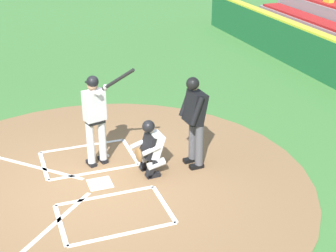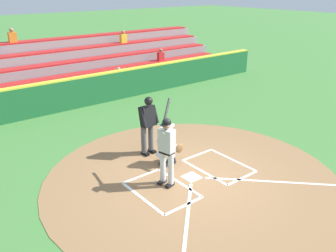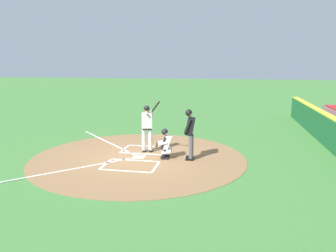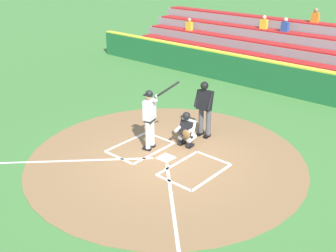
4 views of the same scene
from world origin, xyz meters
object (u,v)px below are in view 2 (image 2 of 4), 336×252
batter (167,147)px  plate_umpire (148,122)px  catcher (168,146)px  baseball (154,182)px

batter → plate_umpire: batter is taller
batter → catcher: 1.23m
catcher → baseball: bearing=33.5°
plate_umpire → batter: bearing=69.0°
catcher → baseball: catcher is taller
batter → baseball: batter is taller
plate_umpire → baseball: 2.06m
catcher → plate_umpire: (0.03, -0.92, 0.49)m
plate_umpire → baseball: (0.90, 1.54, -1.04)m
catcher → plate_umpire: plate_umpire is taller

